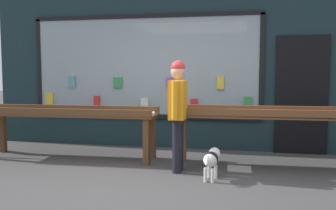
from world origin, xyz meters
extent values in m
plane|color=#474444|center=(0.00, 0.00, 0.00)|extent=(40.00, 40.00, 0.00)
cube|color=#192D33|center=(0.00, 2.40, 1.62)|extent=(7.48, 0.20, 3.25)
cube|color=#8C9EA8|center=(-0.67, 2.27, 1.56)|extent=(4.37, 0.03, 1.90)
cube|color=black|center=(-0.67, 2.27, 2.51)|extent=(4.45, 0.06, 0.08)
cube|color=black|center=(-0.67, 2.27, 0.61)|extent=(4.45, 0.06, 0.08)
cube|color=black|center=(-2.85, 2.27, 1.56)|extent=(0.08, 0.06, 1.90)
cube|color=black|center=(1.52, 2.27, 1.56)|extent=(0.08, 0.06, 1.90)
cube|color=yellow|center=(-2.63, 2.23, 0.92)|extent=(0.15, 0.03, 0.23)
cube|color=#5999A5|center=(-2.13, 2.23, 1.26)|extent=(0.12, 0.03, 0.23)
cube|color=red|center=(-1.62, 2.23, 0.88)|extent=(0.12, 0.03, 0.21)
cube|color=#338C4C|center=(-1.18, 2.23, 1.25)|extent=(0.17, 0.03, 0.20)
cube|color=silver|center=(-0.64, 2.23, 0.87)|extent=(0.15, 0.03, 0.18)
cube|color=#994CA5|center=(-0.15, 2.23, 1.26)|extent=(0.12, 0.03, 0.19)
cube|color=red|center=(0.31, 2.23, 0.87)|extent=(0.13, 0.03, 0.18)
cube|color=yellow|center=(0.79, 2.23, 1.26)|extent=(0.13, 0.03, 0.24)
cube|color=#338C4C|center=(1.29, 2.23, 0.89)|extent=(0.14, 0.03, 0.24)
cube|color=black|center=(2.22, 2.27, 1.05)|extent=(0.90, 0.04, 2.10)
cube|color=brown|center=(-0.26, 0.91, 0.37)|extent=(0.09, 0.09, 0.73)
cube|color=brown|center=(-3.06, 1.31, 0.37)|extent=(0.09, 0.09, 0.73)
cube|color=brown|center=(-0.28, 1.41, 0.37)|extent=(0.09, 0.09, 0.73)
cube|color=brown|center=(-1.66, 1.11, 0.75)|extent=(3.00, 0.77, 0.04)
cube|color=brown|center=(-1.65, 0.81, 0.81)|extent=(2.98, 0.17, 0.12)
cube|color=brown|center=(-1.67, 1.41, 0.81)|extent=(2.98, 0.17, 0.12)
cube|color=#338C4C|center=(-2.71, 1.18, 0.79)|extent=(0.21, 0.26, 0.02)
cube|color=black|center=(-2.40, 1.11, 0.79)|extent=(0.22, 0.27, 0.03)
cube|color=yellow|center=(-2.12, 0.91, 0.79)|extent=(0.15, 0.19, 0.03)
cube|color=orange|center=(-1.79, 1.21, 0.79)|extent=(0.13, 0.19, 0.03)
cube|color=red|center=(-1.54, 0.94, 0.79)|extent=(0.17, 0.20, 0.03)
cube|color=black|center=(-1.22, 1.33, 0.79)|extent=(0.17, 0.24, 0.02)
cube|color=silver|center=(-0.93, 1.23, 0.79)|extent=(0.14, 0.20, 0.02)
cube|color=#338C4C|center=(-0.61, 1.29, 0.78)|extent=(0.19, 0.21, 0.02)
cube|color=silver|center=(-0.29, 1.31, 0.79)|extent=(0.17, 0.21, 0.02)
cube|color=brown|center=(0.28, 0.81, 0.39)|extent=(0.09, 0.09, 0.79)
cube|color=brown|center=(0.26, 1.31, 0.39)|extent=(0.09, 0.09, 0.79)
cube|color=brown|center=(1.66, 1.11, 0.81)|extent=(3.00, 0.77, 0.04)
cube|color=brown|center=(1.67, 0.81, 0.87)|extent=(2.98, 0.17, 0.12)
cube|color=brown|center=(1.65, 1.41, 0.87)|extent=(2.98, 0.17, 0.12)
cube|color=black|center=(0.31, 1.06, 0.84)|extent=(0.18, 0.24, 0.03)
cube|color=#338C4C|center=(0.65, 0.87, 0.85)|extent=(0.17, 0.22, 0.03)
cube|color=silver|center=(1.03, 0.98, 0.85)|extent=(0.19, 0.25, 0.03)
cube|color=yellow|center=(1.33, 1.03, 0.84)|extent=(0.18, 0.23, 0.03)
cube|color=orange|center=(1.69, 1.19, 0.84)|extent=(0.15, 0.20, 0.03)
cube|color=black|center=(2.01, 1.18, 0.84)|extent=(0.19, 0.25, 0.02)
cube|color=red|center=(2.36, 1.04, 0.84)|extent=(0.17, 0.25, 0.03)
cylinder|color=black|center=(0.29, 0.58, 0.39)|extent=(0.14, 0.14, 0.78)
cylinder|color=black|center=(0.29, 0.73, 0.39)|extent=(0.14, 0.14, 0.78)
cube|color=orange|center=(0.29, 0.65, 1.06)|extent=(0.23, 0.44, 0.55)
cylinder|color=orange|center=(0.29, 0.37, 1.07)|extent=(0.09, 0.09, 0.53)
cylinder|color=orange|center=(0.28, 0.93, 1.07)|extent=(0.09, 0.09, 0.53)
sphere|color=tan|center=(0.29, 0.65, 1.46)|extent=(0.21, 0.21, 0.21)
sphere|color=red|center=(0.29, 0.65, 1.53)|extent=(0.20, 0.20, 0.20)
ellipsoid|color=white|center=(0.80, 0.31, 0.29)|extent=(0.24, 0.37, 0.19)
ellipsoid|color=black|center=(0.80, 0.31, 0.30)|extent=(0.23, 0.23, 0.20)
sphere|color=white|center=(0.83, 0.51, 0.32)|extent=(0.17, 0.17, 0.17)
cylinder|color=white|center=(0.77, 0.11, 0.31)|extent=(0.04, 0.10, 0.12)
cylinder|color=white|center=(0.86, 0.40, 0.10)|extent=(0.04, 0.04, 0.19)
cylinder|color=white|center=(0.77, 0.41, 0.10)|extent=(0.04, 0.04, 0.19)
cylinder|color=white|center=(0.83, 0.20, 0.10)|extent=(0.04, 0.04, 0.19)
cylinder|color=white|center=(0.74, 0.21, 0.10)|extent=(0.04, 0.04, 0.19)
camera|label=1|loc=(1.24, -4.66, 1.48)|focal=40.00mm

